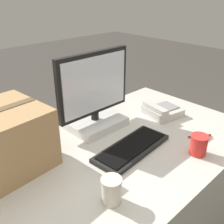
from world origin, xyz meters
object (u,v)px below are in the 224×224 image
Objects in this scene: pen_marker at (200,136)px; keyboard at (132,148)px; monitor at (95,100)px; paper_cup_right at (199,145)px; desk_phone at (162,111)px; paper_cup_left at (111,190)px.

keyboard is at bearing 8.54° from pen_marker.
monitor is at bearing 79.74° from keyboard.
paper_cup_right is at bearing -72.18° from monitor.
desk_phone is 0.80m from paper_cup_left.
monitor is 4.09× the size of pen_marker.
monitor is 0.35m from keyboard.
monitor is 0.60m from paper_cup_left.
paper_cup_right is at bearing 59.87° from pen_marker.
pen_marker is at bearing 0.72° from paper_cup_left.
paper_cup_left reaches higher than paper_cup_right.
keyboard is 0.39m from pen_marker.
monitor is 4.63× the size of paper_cup_right.
desk_phone is (0.40, -0.18, -0.13)m from monitor.
paper_cup_right reaches higher than pen_marker.
keyboard is at bearing -152.60° from desk_phone.
keyboard is 3.84× the size of pen_marker.
paper_cup_left is at bearing -154.88° from keyboard.
desk_phone is at bearing 12.65° from keyboard.
paper_cup_left is (-0.73, -0.31, 0.02)m from desk_phone.
pen_marker is (-0.07, -0.30, -0.02)m from desk_phone.
paper_cup_left is at bearing 172.97° from paper_cup_right.
desk_phone is (0.43, 0.13, 0.02)m from keyboard.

